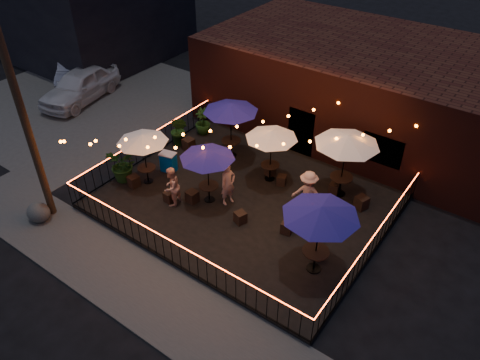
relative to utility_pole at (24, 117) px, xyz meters
The scene contains 39 objects.
ground 7.21m from the utility_pole, 25.71° to the left, with size 110.00×110.00×0.00m, color black.
patio 8.11m from the utility_pole, 40.43° to the left, with size 10.00×8.00×0.15m, color black.
sidewalk 6.74m from the utility_pole, ahead, with size 18.00×2.50×0.05m, color #454340.
parking_lot 10.15m from the utility_pole, 135.00° to the left, with size 11.00×12.00×0.02m, color #454340.
brick_building 14.27m from the utility_pole, 63.05° to the left, with size 14.00×8.00×4.00m.
background_building 17.19m from the utility_pole, 137.37° to the left, with size 12.00×9.00×5.00m, color black.
utility_pole is the anchor object (origin of this frame).
fence_front 6.38m from the utility_pole, ahead, with size 10.00×0.04×1.04m.
fence_left 5.70m from the utility_pole, 85.03° to the left, with size 0.04×8.00×1.04m.
fence_right 11.85m from the utility_pole, 23.86° to the left, with size 0.04×8.00×1.04m.
festoon_lights 6.32m from the utility_pole, 44.40° to the left, with size 10.02×8.72×1.32m.
cafe_table_0 4.14m from the utility_pole, 64.29° to the left, with size 2.00×2.00×2.15m.
cafe_table_1 7.60m from the utility_pole, 64.84° to the left, with size 2.31×2.31×2.48m.
cafe_table_2 6.04m from the utility_pole, 41.72° to the left, with size 2.48×2.48×2.21m.
cafe_table_3 8.48m from the utility_pole, 49.27° to the left, with size 2.59×2.59×2.22m.
cafe_table_4 9.77m from the utility_pole, 18.43° to the left, with size 2.77×2.77×2.56m.
cafe_table_5 10.81m from the utility_pole, 40.99° to the left, with size 2.74×2.74×2.60m.
bistro_chair_0 4.77m from the utility_pole, 63.71° to the left, with size 0.39×0.39×0.46m, color black.
bistro_chair_1 5.61m from the utility_pole, 42.90° to the left, with size 0.34×0.34×0.41m, color black.
bistro_chair_2 7.16m from the utility_pole, 77.28° to the left, with size 0.43×0.43×0.51m, color black.
bistro_chair_3 7.52m from the utility_pole, 69.12° to the left, with size 0.42×0.42×0.50m, color black.
bistro_chair_4 6.27m from the utility_pole, 41.40° to the left, with size 0.38×0.38×0.45m, color black.
bistro_chair_5 7.82m from the utility_pole, 30.32° to the left, with size 0.36×0.36×0.43m, color black.
bistro_chair_6 9.14m from the utility_pole, 50.96° to the left, with size 0.34×0.34×0.40m, color black.
bistro_chair_7 9.39m from the utility_pole, 46.24° to the left, with size 0.34×0.34×0.41m, color black.
bistro_chair_8 9.31m from the utility_pole, 27.84° to the left, with size 0.37×0.37×0.43m, color black.
bistro_chair_9 10.34m from the utility_pole, 21.84° to the left, with size 0.36×0.36×0.42m, color black.
bistro_chair_10 11.13m from the utility_pole, 41.42° to the left, with size 0.36×0.36×0.43m, color black.
bistro_chair_11 11.88m from the utility_pole, 36.48° to the left, with size 0.41×0.41×0.49m, color black.
patron_a 7.12m from the utility_pole, 39.82° to the left, with size 0.62×0.41×1.69m, color tan.
patron_b 5.36m from the utility_pole, 40.53° to the left, with size 0.77×0.60×1.58m, color #D3B28B.
patron_c 9.74m from the utility_pole, 35.08° to the left, with size 1.14×0.65×1.76m, color tan.
potted_shrub_a 4.32m from the utility_pole, 74.29° to the left, with size 1.25×1.08×1.38m, color #17360B.
potted_shrub_b 6.91m from the utility_pole, 82.54° to the left, with size 0.79×0.64×1.43m, color #15410D.
potted_shrub_c 8.20m from the utility_pole, 82.39° to the left, with size 0.69×0.69×1.23m, color #0F3510.
cooler 5.82m from the utility_pole, 68.02° to the left, with size 0.71×0.57×0.83m.
boulder 3.68m from the utility_pole, 95.43° to the right, with size 0.90×0.76×0.70m, color #44433F.
car_white 9.79m from the utility_pole, 134.42° to the left, with size 1.93×4.81×1.64m, color white.
car_silver 12.23m from the utility_pole, 136.60° to the left, with size 1.69×4.86×1.60m, color #A6A7AE.
Camera 1 is at (7.85, -9.20, 11.21)m, focal length 35.00 mm.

